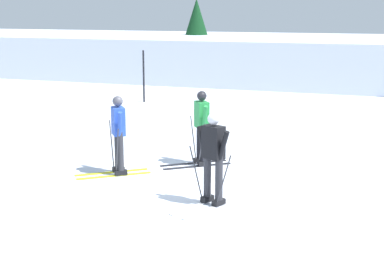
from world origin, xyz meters
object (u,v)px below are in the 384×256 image
(skier_black, at_px, (213,156))
(trail_marker_pole, at_px, (144,76))
(skier_blue, at_px, (118,133))
(skier_green, at_px, (201,126))
(conifer_far_right, at_px, (196,30))

(skier_black, relative_size, trail_marker_pole, 0.87)
(trail_marker_pole, bearing_deg, skier_blue, -69.56)
(skier_blue, relative_size, trail_marker_pole, 0.87)
(skier_green, height_order, trail_marker_pole, trail_marker_pole)
(skier_blue, distance_m, trail_marker_pole, 9.53)
(skier_blue, height_order, trail_marker_pole, trail_marker_pole)
(skier_black, height_order, skier_green, same)
(skier_black, bearing_deg, skier_green, 112.50)
(skier_green, relative_size, conifer_far_right, 0.42)
(skier_black, bearing_deg, conifer_far_right, 109.22)
(skier_black, xyz_separation_m, skier_green, (-1.01, 2.45, -0.00))
(trail_marker_pole, bearing_deg, skier_green, -57.98)
(skier_green, relative_size, trail_marker_pole, 0.87)
(trail_marker_pole, xyz_separation_m, conifer_far_right, (-1.19, 9.95, 1.36))
(skier_black, xyz_separation_m, conifer_far_right, (-6.99, 20.06, 1.43))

